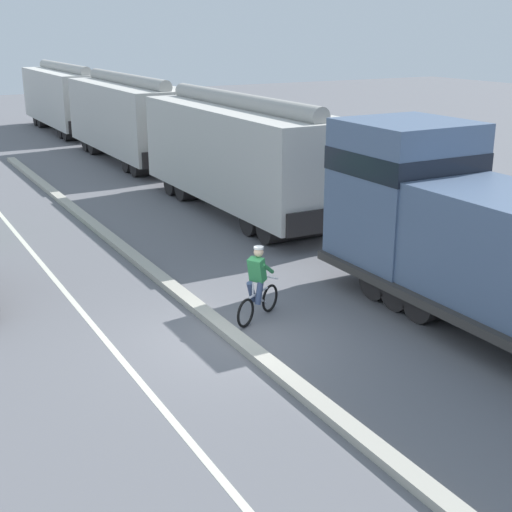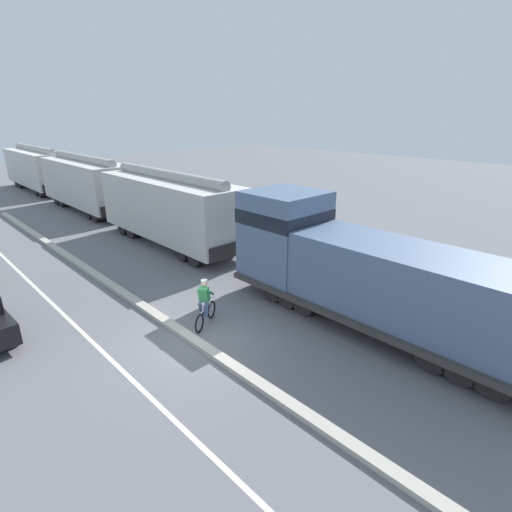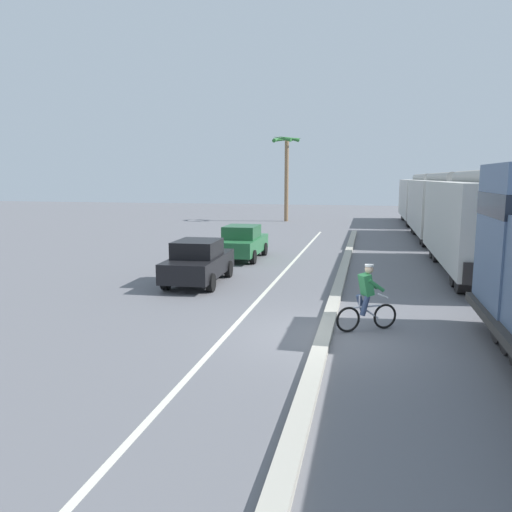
% 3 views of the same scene
% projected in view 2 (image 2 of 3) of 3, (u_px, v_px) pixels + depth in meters
% --- Properties ---
extents(ground_plane, '(120.00, 120.00, 0.00)m').
position_uv_depth(ground_plane, '(195.00, 343.00, 13.01)').
color(ground_plane, slate).
extents(median_curb, '(0.36, 36.00, 0.16)m').
position_uv_depth(median_curb, '(113.00, 286.00, 17.07)').
color(median_curb, '#B2AD9E').
rests_on(median_curb, ground).
extents(lane_stripe, '(0.14, 36.00, 0.01)m').
position_uv_depth(lane_stripe, '(54.00, 305.00, 15.54)').
color(lane_stripe, silver).
rests_on(lane_stripe, ground).
extents(locomotive, '(3.10, 11.61, 4.20)m').
position_uv_depth(locomotive, '(359.00, 274.00, 13.90)').
color(locomotive, slate).
rests_on(locomotive, ground).
extents(hopper_car_lead, '(2.90, 10.60, 4.18)m').
position_uv_depth(hopper_car_lead, '(170.00, 209.00, 22.08)').
color(hopper_car_lead, beige).
rests_on(hopper_car_lead, ground).
extents(hopper_car_middle, '(2.90, 10.60, 4.18)m').
position_uv_depth(hopper_car_middle, '(86.00, 183.00, 29.98)').
color(hopper_car_middle, beige).
rests_on(hopper_car_middle, ground).
extents(hopper_car_trailing, '(2.90, 10.60, 4.18)m').
position_uv_depth(hopper_car_trailing, '(37.00, 169.00, 37.88)').
color(hopper_car_trailing, silver).
rests_on(hopper_car_trailing, ground).
extents(cyclist, '(1.52, 0.89, 1.71)m').
position_uv_depth(cyclist, '(205.00, 304.00, 13.86)').
color(cyclist, black).
rests_on(cyclist, ground).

